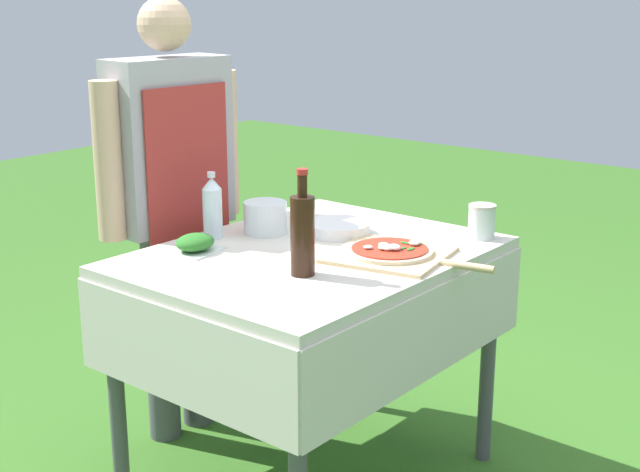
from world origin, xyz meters
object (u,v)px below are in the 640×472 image
mixing_tub (265,218)px  sauce_jar (482,223)px  person_cook (172,187)px  pizza_on_peel (392,253)px  oil_bottle (303,233)px  plate_stack (337,228)px  herb_container (195,243)px  water_bottle (212,207)px  prep_table (312,284)px

mixing_tub → sauce_jar: size_ratio=1.29×
person_cook → pizza_on_peel: person_cook is taller
oil_bottle → plate_stack: oil_bottle is taller
mixing_tub → sauce_jar: bearing=-55.5°
sauce_jar → herb_container: bearing=139.2°
herb_container → mixing_tub: bearing=-3.8°
pizza_on_peel → oil_bottle: 0.34m
oil_bottle → herb_container: 0.42m
person_cook → herb_container: (-0.22, -0.35, -0.09)m
herb_container → plate_stack: 0.50m
pizza_on_peel → mixing_tub: bearing=83.3°
plate_stack → sauce_jar: sauce_jar is taller
mixing_tub → plate_stack: mixing_tub is taller
person_cook → plate_stack: (0.23, -0.56, -0.10)m
oil_bottle → person_cook: bearing=76.8°
herb_container → water_bottle: bearing=26.7°
person_cook → sauce_jar: (0.50, -0.96, -0.07)m
water_bottle → sauce_jar: (0.56, -0.69, -0.05)m
prep_table → water_bottle: size_ratio=5.15×
mixing_tub → sauce_jar: (0.41, -0.59, -0.00)m
herb_container → sauce_jar: 0.94m
water_bottle → plate_stack: water_bottle is taller
water_bottle → herb_container: 0.19m
oil_bottle → sauce_jar: size_ratio=2.76×
oil_bottle → mixing_tub: (0.26, 0.39, -0.07)m
prep_table → pizza_on_peel: pizza_on_peel is taller
prep_table → herb_container: (-0.24, 0.28, 0.14)m
plate_stack → pizza_on_peel: bearing=-109.2°
pizza_on_peel → plate_stack: size_ratio=2.32×
pizza_on_peel → mixing_tub: mixing_tub is taller
person_cook → mixing_tub: bearing=107.8°
herb_container → prep_table: bearing=-49.2°
prep_table → water_bottle: bearing=103.7°
mixing_tub → sauce_jar: 0.72m
water_bottle → mixing_tub: (0.15, -0.10, -0.05)m
prep_table → person_cook: person_cook is taller
prep_table → mixing_tub: mixing_tub is taller
person_cook → herb_container: bearing=62.3°
herb_container → person_cook: bearing=57.9°
prep_table → person_cook: bearing=92.0°
sauce_jar → person_cook: bearing=117.3°
person_cook → plate_stack: person_cook is taller
prep_table → plate_stack: 0.26m
plate_stack → person_cook: bearing=112.7°
person_cook → oil_bottle: (-0.18, -0.75, 0.00)m
oil_bottle → water_bottle: 0.50m
pizza_on_peel → sauce_jar: size_ratio=4.65×
person_cook → plate_stack: 0.61m
water_bottle → plate_stack: 0.42m
oil_bottle → plate_stack: (0.41, 0.20, -0.10)m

